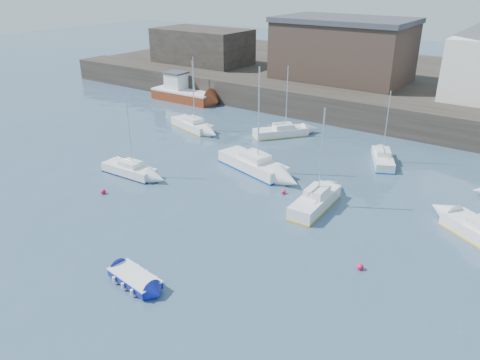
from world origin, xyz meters
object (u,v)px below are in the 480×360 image
Objects in this scene: sailboat_c at (315,201)px; sailboat_f at (383,159)px; sailboat_e at (192,125)px; buoy_far at (284,194)px; blue_dinghy at (135,279)px; fishing_boat at (183,92)px; sailboat_b at (253,164)px; buoy_mid at (360,269)px; buoy_near at (103,194)px; sailboat_h at (281,132)px; sailboat_a at (129,170)px.

sailboat_c reaches higher than sailboat_f.
sailboat_e is 18.19m from buoy_far.
fishing_boat is at bearing 127.70° from blue_dinghy.
sailboat_b reaches higher than buoy_mid.
sailboat_c reaches higher than buoy_near.
sailboat_h is (9.03, 3.42, -0.01)m from sailboat_e.
buoy_near is at bearing -60.85° from fishing_boat.
fishing_boat is at bearing 167.30° from sailboat_f.
sailboat_f is 11.26m from sailboat_h.
blue_dinghy is at bearing -93.52° from buoy_far.
sailboat_e is 20.40× the size of buoy_far.
sailboat_b is 23.57× the size of buoy_mid.
sailboat_b is 1.21× the size of sailboat_e.
buoy_far is (0.89, 14.42, -0.34)m from blue_dinghy.
sailboat_h is (5.19, 15.92, 0.01)m from sailboat_a.
sailboat_e is 16.93m from buoy_near.
sailboat_e is (-15.30, 22.70, 0.13)m from blue_dinghy.
sailboat_c is at bearing 74.00° from blue_dinghy.
buoy_mid is at bearing 5.22° from buoy_near.
sailboat_c is (3.91, 13.64, 0.21)m from blue_dinghy.
sailboat_f is at bearing 41.70° from sailboat_a.
buoy_mid is (15.75, -17.80, -0.47)m from sailboat_h.
buoy_far is (7.16, -11.70, -0.47)m from sailboat_h.
sailboat_c is (15.38, 3.44, 0.10)m from sailboat_a.
sailboat_e is 18.92× the size of buoy_near.
sailboat_b is (7.83, 6.76, 0.12)m from sailboat_a.
sailboat_a is 16.74m from sailboat_h.
sailboat_e is 1.02× the size of sailboat_h.
sailboat_e is at bearing 153.84° from sailboat_b.
sailboat_b is at bearing 57.19° from buoy_near.
blue_dinghy reaches higher than buoy_far.
fishing_boat is 40.84m from buoy_mid.
sailboat_b reaches higher than blue_dinghy.
sailboat_a reaches higher than fishing_boat.
sailboat_b is at bearing 102.09° from blue_dinghy.
sailboat_a is at bearing -58.87° from fishing_boat.
buoy_far is (-8.58, 6.10, 0.00)m from buoy_mid.
buoy_far is (11.26, 7.91, 0.00)m from buoy_near.
blue_dinghy is 14.45m from buoy_far.
sailboat_c is at bearing -14.40° from buoy_far.
buoy_near is (1.09, -3.70, -0.46)m from sailboat_a.
buoy_far is at bearing 144.61° from buoy_mid.
sailboat_a reaches higher than buoy_near.
buoy_far is at bearing -33.98° from fishing_boat.
buoy_mid is at bearing -74.49° from sailboat_f.
buoy_far is (12.35, 4.21, -0.46)m from sailboat_a.
sailboat_h is 18.53× the size of buoy_near.
buoy_mid reaches higher than buoy_far.
sailboat_e reaches higher than blue_dinghy.
fishing_boat is 1.37× the size of sailboat_a.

